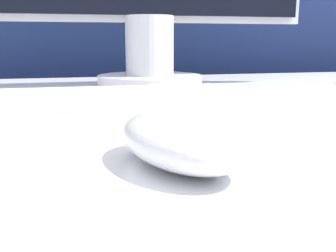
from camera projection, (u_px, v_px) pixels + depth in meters
name	position (u px, v px, depth m)	size (l,w,h in m)	color
partition_panel	(127.00, 146.00, 1.09)	(5.00, 0.03, 1.04)	navy
computer_mouse_near	(180.00, 140.00, 0.26)	(0.10, 0.13, 0.04)	white
keyboard	(67.00, 104.00, 0.45)	(0.41, 0.15, 0.02)	silver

